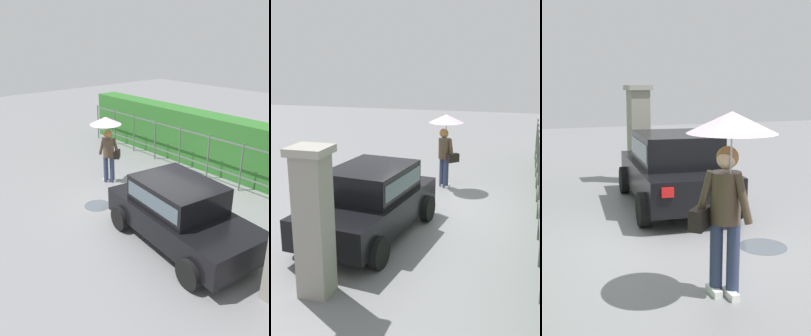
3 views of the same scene
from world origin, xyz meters
TOP-DOWN VIEW (x-y plane):
  - ground_plane at (0.00, 0.00)m, footprint 40.00×40.00m
  - car at (1.73, -0.79)m, footprint 3.90×2.23m
  - pedestrian at (-2.12, 0.07)m, footprint 0.97×0.97m
  - gate_pillar at (4.19, -0.79)m, footprint 0.60×0.60m
  - puddle_near at (-0.93, -1.19)m, footprint 0.72×0.72m

SIDE VIEW (x-z plane):
  - ground_plane at x=0.00m, z-range 0.00..0.00m
  - puddle_near at x=-0.93m, z-range 0.00..0.00m
  - car at x=1.73m, z-range 0.06..1.54m
  - gate_pillar at x=4.19m, z-range 0.03..2.45m
  - pedestrian at x=-2.12m, z-range 0.52..2.63m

